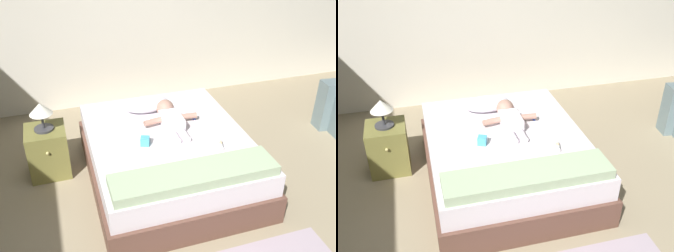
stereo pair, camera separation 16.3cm
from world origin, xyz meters
TOP-DOWN VIEW (x-y plane):
  - bed at (-0.01, 1.19)m, footprint 1.46×1.77m
  - pillow at (-0.08, 1.72)m, footprint 0.47×0.26m
  - baby at (0.07, 1.39)m, footprint 0.53×0.62m
  - toothbrush at (0.28, 1.45)m, footprint 0.09×0.14m
  - nightstand at (-1.09, 1.62)m, footprint 0.37×0.40m
  - lamp at (-1.09, 1.62)m, footprint 0.21×0.21m
  - blanket at (-0.01, 0.52)m, footprint 1.32×0.31m
  - toy_block at (-0.25, 1.10)m, footprint 0.10×0.10m
  - baby_bottle at (0.36, 0.86)m, footprint 0.08×0.12m

SIDE VIEW (x-z plane):
  - bed at x=-0.01m, z-range 0.00..0.47m
  - nightstand at x=-1.09m, z-range 0.00..0.49m
  - toothbrush at x=0.28m, z-range 0.47..0.50m
  - baby_bottle at x=0.36m, z-range 0.47..0.54m
  - toy_block at x=-0.25m, z-range 0.48..0.55m
  - blanket at x=-0.01m, z-range 0.48..0.56m
  - baby at x=0.07m, z-range 0.46..0.63m
  - pillow at x=-0.08m, z-range 0.48..0.62m
  - lamp at x=-1.09m, z-range 0.54..0.82m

